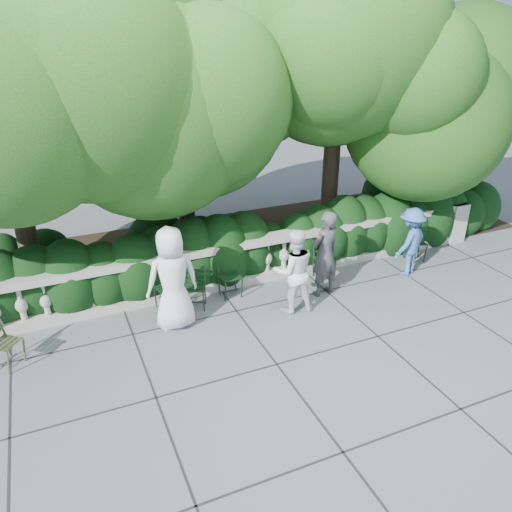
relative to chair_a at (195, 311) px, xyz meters
name	(u,v)px	position (x,y,z in m)	size (l,w,h in m)	color
ground	(278,326)	(1.24, -1.11, 0.00)	(90.00, 90.00, 0.00)	#595C62
balustrade	(241,263)	(1.24, 0.69, 0.49)	(12.00, 0.44, 1.00)	#9E998E
shrub_hedge	(222,261)	(1.24, 1.89, 0.00)	(15.00, 2.60, 1.70)	black
tree_canopy	(244,80)	(1.92, 2.09, 3.96)	(15.04, 6.52, 6.78)	#3F3023
chair_a	(195,311)	(0.00, 0.00, 0.00)	(0.44, 0.48, 0.84)	black
chair_b	(172,311)	(-0.41, 0.20, 0.00)	(0.44, 0.48, 0.84)	black
chair_c	(233,299)	(0.85, 0.14, 0.00)	(0.44, 0.48, 0.84)	black
chair_d	(325,281)	(2.96, 0.08, 0.00)	(0.44, 0.48, 0.84)	black
chair_e	(416,262)	(5.35, 0.01, 0.00)	(0.44, 0.48, 0.84)	black
chair_weathered	(18,367)	(-3.15, -0.50, 0.00)	(0.44, 0.48, 0.84)	black
person_businessman	(173,279)	(-0.46, -0.31, 0.97)	(0.94, 0.61, 1.93)	white
person_woman_grey	(325,254)	(2.62, -0.37, 0.90)	(0.66, 0.43, 1.80)	#3B3A3F
person_casual_man	(294,271)	(1.76, -0.68, 0.84)	(0.82, 0.64, 1.68)	white
person_older_blue	(410,242)	(4.79, -0.31, 0.76)	(0.98, 0.56, 1.52)	#3864A8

